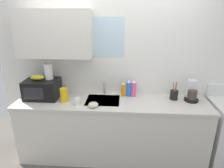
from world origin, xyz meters
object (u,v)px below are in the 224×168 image
at_px(dish_soap_bottle_pink, 134,89).
at_px(mug_white, 77,101).
at_px(paper_towel_roll, 49,71).
at_px(dish_soap_bottle_orange, 123,89).
at_px(banana_bunch, 37,77).
at_px(small_bowl, 93,105).
at_px(microwave, 42,89).
at_px(coffee_maker, 191,93).
at_px(cereal_canister, 64,95).
at_px(dish_soap_bottle_blue, 129,89).
at_px(utensil_crock, 174,95).

height_order(dish_soap_bottle_pink, mug_white, dish_soap_bottle_pink).
bearing_deg(paper_towel_roll, dish_soap_bottle_orange, 4.83).
xyz_separation_m(banana_bunch, small_bowl, (0.81, -0.25, -0.27)).
relative_size(microwave, coffee_maker, 1.64).
distance_m(dish_soap_bottle_orange, mug_white, 0.69).
distance_m(dish_soap_bottle_orange, cereal_canister, 0.84).
height_order(mug_white, small_bowl, mug_white).
distance_m(dish_soap_bottle_orange, small_bowl, 0.55).
height_order(microwave, banana_bunch, banana_bunch).
distance_m(coffee_maker, dish_soap_bottle_pink, 0.80).
bearing_deg(mug_white, dish_soap_bottle_pink, 23.68).
height_order(dish_soap_bottle_orange, mug_white, dish_soap_bottle_orange).
height_order(coffee_maker, cereal_canister, coffee_maker).
height_order(microwave, dish_soap_bottle_blue, microwave).
relative_size(banana_bunch, dish_soap_bottle_pink, 0.81).
bearing_deg(dish_soap_bottle_blue, banana_bunch, -173.59).
bearing_deg(coffee_maker, mug_white, -170.85).
xyz_separation_m(coffee_maker, dish_soap_bottle_blue, (-0.86, 0.08, 0.01)).
bearing_deg(utensil_crock, dish_soap_bottle_pink, 172.97).
bearing_deg(cereal_canister, mug_white, -23.84).
relative_size(paper_towel_roll, small_bowl, 1.69).
relative_size(dish_soap_bottle_blue, mug_white, 2.59).
bearing_deg(coffee_maker, banana_bunch, -178.44).
xyz_separation_m(banana_bunch, cereal_canister, (0.39, -0.10, -0.21)).
height_order(banana_bunch, dish_soap_bottle_blue, banana_bunch).
bearing_deg(banana_bunch, dish_soap_bottle_pink, 5.91).
bearing_deg(dish_soap_bottle_orange, dish_soap_bottle_pink, 0.30).
bearing_deg(small_bowl, paper_towel_roll, 155.68).
bearing_deg(utensil_crock, coffee_maker, -2.86).
distance_m(paper_towel_roll, dish_soap_bottle_blue, 1.15).
height_order(paper_towel_roll, dish_soap_bottle_pink, paper_towel_roll).
bearing_deg(dish_soap_bottle_blue, dish_soap_bottle_pink, -2.78).
bearing_deg(small_bowl, dish_soap_bottle_blue, 40.70).
height_order(paper_towel_roll, coffee_maker, paper_towel_roll).
bearing_deg(cereal_canister, coffee_maker, 5.18).
height_order(banana_bunch, cereal_canister, banana_bunch).
xyz_separation_m(dish_soap_bottle_orange, mug_white, (-0.60, -0.33, -0.05)).
height_order(coffee_maker, dish_soap_bottle_pink, coffee_maker).
bearing_deg(coffee_maker, dish_soap_bottle_pink, 174.18).
xyz_separation_m(dish_soap_bottle_orange, small_bowl, (-0.38, -0.39, -0.07)).
xyz_separation_m(paper_towel_roll, cereal_canister, (0.24, -0.15, -0.29)).
relative_size(dish_soap_bottle_orange, dish_soap_bottle_blue, 0.89).
relative_size(dish_soap_bottle_orange, mug_white, 2.30).
bearing_deg(microwave, coffee_maker, 1.64).
distance_m(banana_bunch, dish_soap_bottle_orange, 1.22).
bearing_deg(small_bowl, coffee_maker, 13.13).
bearing_deg(mug_white, dish_soap_bottle_blue, 26.18).
bearing_deg(dish_soap_bottle_blue, dish_soap_bottle_orange, -176.74).
distance_m(dish_soap_bottle_blue, small_bowl, 0.61).
distance_m(banana_bunch, dish_soap_bottle_blue, 1.29).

